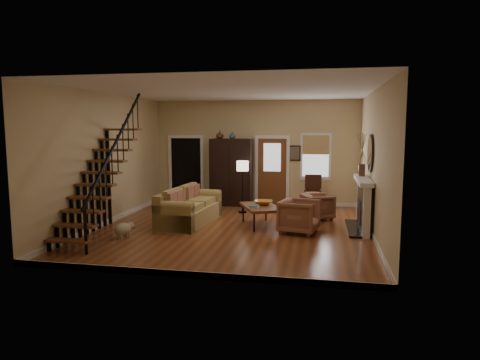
% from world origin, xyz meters
% --- Properties ---
extents(room, '(7.00, 7.33, 3.30)m').
position_xyz_m(room, '(-0.41, 1.76, 1.51)').
color(room, brown).
rests_on(room, ground).
extents(staircase, '(0.94, 2.80, 3.20)m').
position_xyz_m(staircase, '(-2.78, -1.30, 1.60)').
color(staircase, brown).
rests_on(staircase, ground).
extents(fireplace, '(0.33, 1.95, 2.30)m').
position_xyz_m(fireplace, '(3.13, 0.50, 0.74)').
color(fireplace, black).
rests_on(fireplace, ground).
extents(armoire, '(1.30, 0.60, 2.10)m').
position_xyz_m(armoire, '(-0.70, 3.15, 1.05)').
color(armoire, black).
rests_on(armoire, ground).
extents(vase_a, '(0.24, 0.24, 0.25)m').
position_xyz_m(vase_a, '(-1.05, 3.05, 2.22)').
color(vase_a, '#4C2619').
rests_on(vase_a, armoire).
extents(vase_b, '(0.20, 0.20, 0.21)m').
position_xyz_m(vase_b, '(-0.65, 3.05, 2.21)').
color(vase_b, '#334C60').
rests_on(vase_b, armoire).
extents(sofa, '(1.16, 2.35, 0.85)m').
position_xyz_m(sofa, '(-1.21, 0.40, 0.42)').
color(sofa, '#A58B4B').
rests_on(sofa, ground).
extents(coffee_table, '(1.24, 1.53, 0.51)m').
position_xyz_m(coffee_table, '(0.61, 0.43, 0.26)').
color(coffee_table, brown).
rests_on(coffee_table, ground).
extents(bowl, '(0.46, 0.46, 0.11)m').
position_xyz_m(bowl, '(0.66, 0.58, 0.57)').
color(bowl, orange).
rests_on(bowl, coffee_table).
extents(books, '(0.24, 0.33, 0.06)m').
position_xyz_m(books, '(0.49, 0.13, 0.54)').
color(books, beige).
rests_on(books, coffee_table).
extents(armchair_left, '(1.02, 1.00, 0.78)m').
position_xyz_m(armchair_left, '(1.61, -0.10, 0.39)').
color(armchair_left, brown).
rests_on(armchair_left, ground).
extents(armchair_right, '(0.98, 0.97, 0.69)m').
position_xyz_m(armchair_right, '(2.01, 1.49, 0.34)').
color(armchair_right, brown).
rests_on(armchair_right, ground).
extents(floor_lamp, '(0.44, 0.44, 1.50)m').
position_xyz_m(floor_lamp, '(-0.13, 1.98, 0.75)').
color(floor_lamp, black).
rests_on(floor_lamp, ground).
extents(side_chair, '(0.54, 0.54, 1.02)m').
position_xyz_m(side_chair, '(1.85, 2.95, 0.51)').
color(side_chair, '#341A10').
rests_on(side_chair, ground).
extents(dog, '(0.44, 0.55, 0.35)m').
position_xyz_m(dog, '(-2.23, -1.31, 0.18)').
color(dog, tan).
rests_on(dog, ground).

